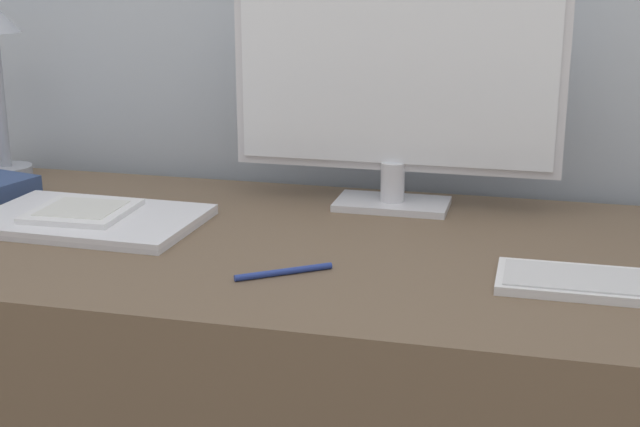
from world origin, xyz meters
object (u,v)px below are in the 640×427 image
at_px(monitor, 395,79).
at_px(keyboard, 604,284).
at_px(pen, 287,272).
at_px(ereader, 82,211).
at_px(laptop, 91,220).

xyz_separation_m(monitor, keyboard, (0.33, -0.32, -0.21)).
bearing_deg(monitor, pen, -102.30).
bearing_deg(ereader, pen, -21.55).
bearing_deg(laptop, pen, -21.99).
height_order(keyboard, laptop, laptop).
bearing_deg(laptop, ereader, 169.63).
height_order(laptop, ereader, ereader).
bearing_deg(keyboard, laptop, 172.86).
bearing_deg(laptop, monitor, 26.02).
distance_m(laptop, ereader, 0.02).
xyz_separation_m(ereader, pen, (0.39, -0.15, -0.02)).
distance_m(monitor, pen, 0.44).
xyz_separation_m(keyboard, laptop, (-0.79, 0.10, 0.00)).
xyz_separation_m(keyboard, pen, (-0.41, -0.05, -0.00)).
bearing_deg(ereader, laptop, -10.37).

